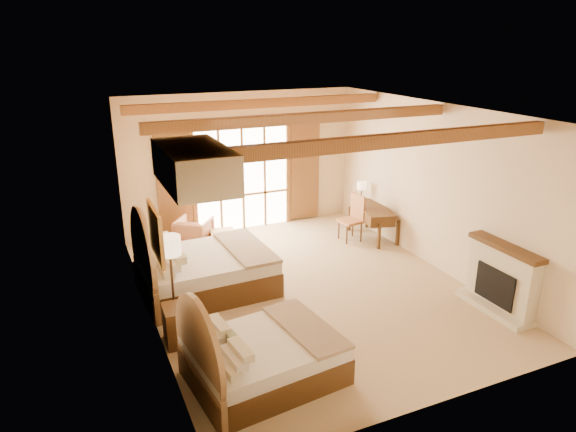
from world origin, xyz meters
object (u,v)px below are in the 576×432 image
bed_far (197,269)px  nightstand (181,324)px  bed_near (254,356)px  desk (373,221)px  armchair (194,233)px

bed_far → nightstand: bearing=-114.9°
bed_near → desk: size_ratio=1.42×
bed_far → armchair: bearing=75.4°
bed_far → desk: bed_far is taller
bed_near → desk: bed_near is taller
nightstand → armchair: 3.75m
bed_far → nightstand: (-0.62, -1.48, -0.16)m
armchair → desk: desk is taller
desk → nightstand: bearing=-139.2°
bed_far → desk: size_ratio=1.60×
nightstand → armchair: bearing=75.1°
armchair → desk: size_ratio=0.49×
bed_near → armchair: 4.92m
bed_far → bed_near: bearing=-91.1°
nightstand → armchair: (1.09, 3.59, 0.03)m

